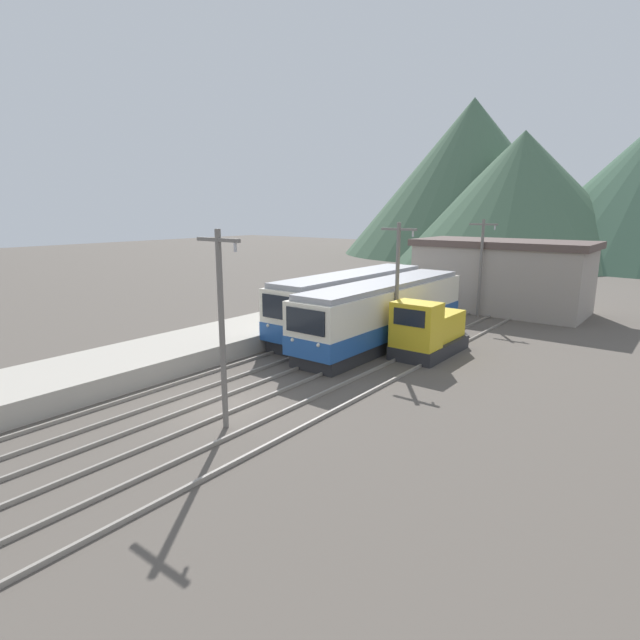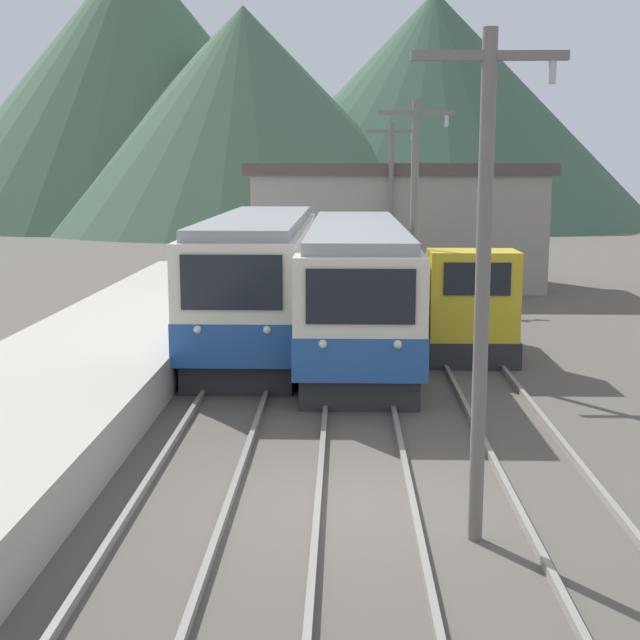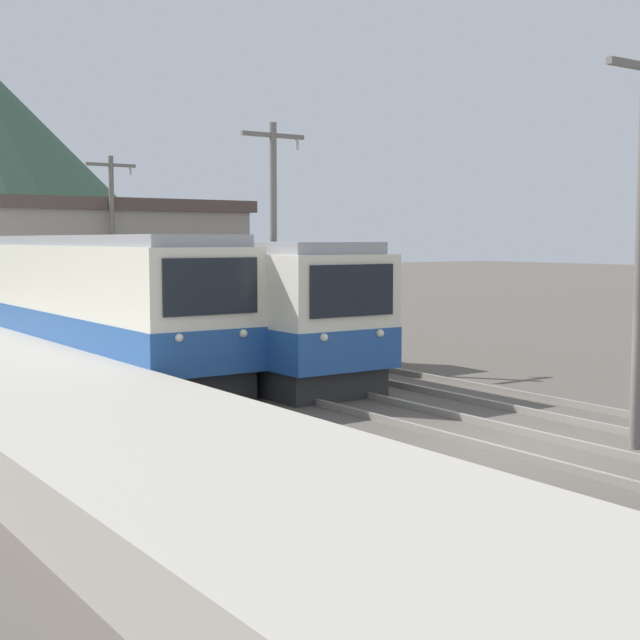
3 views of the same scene
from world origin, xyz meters
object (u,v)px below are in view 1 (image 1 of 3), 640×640
at_px(commuter_train_left, 352,306).
at_px(catenary_mast_mid, 397,283).
at_px(shunting_locomotive, 428,332).
at_px(catenary_mast_near, 222,323).
at_px(catenary_mast_far, 481,264).
at_px(commuter_train_center, 385,315).

bearing_deg(commuter_train_left, catenary_mast_mid, -26.52).
distance_m(shunting_locomotive, catenary_mast_near, 12.98).
xyz_separation_m(shunting_locomotive, catenary_mast_mid, (-1.49, -0.76, 2.54)).
bearing_deg(catenary_mast_mid, catenary_mast_far, 90.00).
relative_size(commuter_train_left, catenary_mast_mid, 1.93).
height_order(commuter_train_left, shunting_locomotive, commuter_train_left).
bearing_deg(catenary_mast_near, catenary_mast_mid, 90.00).
relative_size(commuter_train_left, commuter_train_center, 0.93).
bearing_deg(catenary_mast_mid, commuter_train_center, 137.32).
bearing_deg(catenary_mast_mid, catenary_mast_near, -90.00).
bearing_deg(catenary_mast_near, shunting_locomotive, 83.27).
xyz_separation_m(commuter_train_left, commuter_train_center, (2.80, -0.76, -0.07)).
xyz_separation_m(commuter_train_left, shunting_locomotive, (5.80, -1.39, -0.53)).
distance_m(commuter_train_center, catenary_mast_far, 10.81).
height_order(commuter_train_left, catenary_mast_mid, catenary_mast_mid).
bearing_deg(shunting_locomotive, catenary_mast_mid, -153.15).
height_order(shunting_locomotive, catenary_mast_far, catenary_mast_far).
height_order(commuter_train_center, catenary_mast_mid, catenary_mast_mid).
xyz_separation_m(shunting_locomotive, catenary_mast_far, (-1.49, 11.13, 2.54)).
relative_size(commuter_train_center, catenary_mast_far, 2.08).
distance_m(shunting_locomotive, catenary_mast_mid, 3.04).
bearing_deg(catenary_mast_far, commuter_train_left, -113.86).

